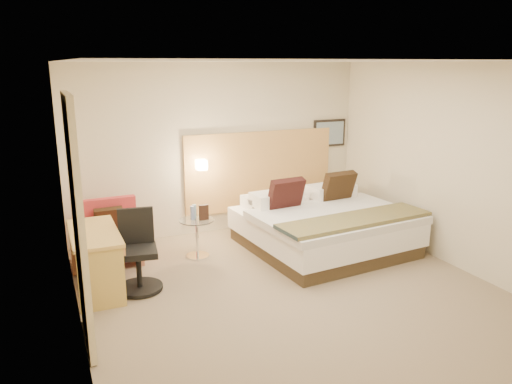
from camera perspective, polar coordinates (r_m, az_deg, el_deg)
name	(u,v)px	position (r m, az deg, el deg)	size (l,w,h in m)	color
floor	(290,291)	(6.20, 3.91, -11.22)	(4.80, 5.00, 0.02)	#806E56
ceiling	(294,60)	(5.59, 4.40, 14.80)	(4.80, 5.00, 0.02)	white
wall_back	(219,149)	(8.01, -4.22, 4.92)	(4.80, 0.02, 2.70)	beige
wall_front	(457,258)	(3.80, 22.04, -7.04)	(4.80, 0.02, 2.70)	beige
wall_left	(70,206)	(5.12, -20.52, -1.46)	(0.02, 5.00, 2.70)	beige
wall_right	(452,166)	(7.17, 21.51, 2.81)	(0.02, 5.00, 2.70)	beige
headboard_panel	(260,170)	(8.30, 0.49, 2.49)	(2.60, 0.04, 1.30)	tan
art_frame	(329,133)	(8.83, 8.38, 6.68)	(0.62, 0.03, 0.47)	black
art_canvas	(330,133)	(8.81, 8.45, 6.67)	(0.54, 0.01, 0.39)	gray
lamp_arm	(200,164)	(7.85, -6.39, 3.20)	(0.02, 0.02, 0.12)	silver
lamp_shade	(201,165)	(7.80, -6.26, 3.12)	(0.15, 0.15, 0.15)	#FBE9C4
curtain	(79,225)	(4.92, -19.62, -3.60)	(0.06, 0.90, 2.42)	beige
bottle_a	(192,213)	(7.03, -7.28, -2.39)	(0.06, 0.06, 0.20)	#99B4ED
bottle_b	(194,211)	(7.10, -7.07, -2.22)	(0.06, 0.06, 0.20)	#99D0ED
menu_folder	(204,212)	(7.01, -5.99, -2.33)	(0.13, 0.05, 0.22)	#321D14
bed	(323,226)	(7.46, 7.66, -3.82)	(2.34, 2.30, 1.07)	#3C2F1E
lounge_chair	(111,238)	(7.21, -16.22, -5.03)	(0.82, 0.73, 0.85)	#9F804B
side_table	(197,236)	(7.13, -6.76, -5.02)	(0.50, 0.50, 0.55)	white
desk	(97,244)	(6.28, -17.75, -5.63)	(0.55, 1.20, 0.75)	tan
desk_chair	(138,258)	(6.24, -13.32, -7.31)	(0.62, 0.62, 0.97)	black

